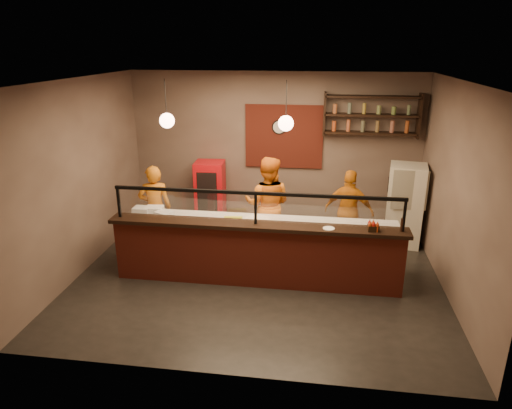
# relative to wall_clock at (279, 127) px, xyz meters

# --- Properties ---
(floor) EXTENTS (6.00, 6.00, 0.00)m
(floor) POSITION_rel_wall_clock_xyz_m (-0.10, -2.46, -2.10)
(floor) COLOR black
(floor) RESTS_ON ground
(ceiling) EXTENTS (6.00, 6.00, 0.00)m
(ceiling) POSITION_rel_wall_clock_xyz_m (-0.10, -2.46, 1.10)
(ceiling) COLOR #332C28
(ceiling) RESTS_ON wall_back
(wall_back) EXTENTS (6.00, 0.00, 6.00)m
(wall_back) POSITION_rel_wall_clock_xyz_m (-0.10, 0.04, -0.50)
(wall_back) COLOR #786358
(wall_back) RESTS_ON floor
(wall_left) EXTENTS (0.00, 5.00, 5.00)m
(wall_left) POSITION_rel_wall_clock_xyz_m (-3.10, -2.46, -0.50)
(wall_left) COLOR #786358
(wall_left) RESTS_ON floor
(wall_right) EXTENTS (0.00, 5.00, 5.00)m
(wall_right) POSITION_rel_wall_clock_xyz_m (2.90, -2.46, -0.50)
(wall_right) COLOR #786358
(wall_right) RESTS_ON floor
(wall_front) EXTENTS (6.00, 0.00, 6.00)m
(wall_front) POSITION_rel_wall_clock_xyz_m (-0.10, -4.96, -0.50)
(wall_front) COLOR #786358
(wall_front) RESTS_ON floor
(brick_patch) EXTENTS (1.60, 0.04, 1.30)m
(brick_patch) POSITION_rel_wall_clock_xyz_m (0.10, 0.01, -0.20)
(brick_patch) COLOR maroon
(brick_patch) RESTS_ON wall_back
(service_counter) EXTENTS (4.60, 0.25, 1.00)m
(service_counter) POSITION_rel_wall_clock_xyz_m (-0.10, -2.76, -1.60)
(service_counter) COLOR maroon
(service_counter) RESTS_ON floor
(counter_ledge) EXTENTS (4.70, 0.37, 0.06)m
(counter_ledge) POSITION_rel_wall_clock_xyz_m (-0.10, -2.76, -1.07)
(counter_ledge) COLOR black
(counter_ledge) RESTS_ON service_counter
(worktop_cabinet) EXTENTS (4.60, 0.75, 0.85)m
(worktop_cabinet) POSITION_rel_wall_clock_xyz_m (-0.10, -2.26, -1.68)
(worktop_cabinet) COLOR gray
(worktop_cabinet) RESTS_ON floor
(worktop) EXTENTS (4.60, 0.75, 0.05)m
(worktop) POSITION_rel_wall_clock_xyz_m (-0.10, -2.26, -1.23)
(worktop) COLOR silver
(worktop) RESTS_ON worktop_cabinet
(sneeze_guard) EXTENTS (4.50, 0.05, 0.52)m
(sneeze_guard) POSITION_rel_wall_clock_xyz_m (-0.10, -2.76, -0.73)
(sneeze_guard) COLOR white
(sneeze_guard) RESTS_ON counter_ledge
(wall_shelving) EXTENTS (1.84, 0.28, 0.85)m
(wall_shelving) POSITION_rel_wall_clock_xyz_m (1.80, -0.14, 0.30)
(wall_shelving) COLOR black
(wall_shelving) RESTS_ON wall_back
(wall_clock) EXTENTS (0.30, 0.04, 0.30)m
(wall_clock) POSITION_rel_wall_clock_xyz_m (0.00, 0.00, 0.00)
(wall_clock) COLOR black
(wall_clock) RESTS_ON wall_back
(pendant_left) EXTENTS (0.24, 0.24, 0.77)m
(pendant_left) POSITION_rel_wall_clock_xyz_m (-1.60, -2.26, 0.45)
(pendant_left) COLOR black
(pendant_left) RESTS_ON ceiling
(pendant_right) EXTENTS (0.24, 0.24, 0.77)m
(pendant_right) POSITION_rel_wall_clock_xyz_m (0.30, -2.26, 0.45)
(pendant_right) COLOR black
(pendant_right) RESTS_ON ceiling
(cook_left) EXTENTS (0.68, 0.54, 1.63)m
(cook_left) POSITION_rel_wall_clock_xyz_m (-2.15, -1.65, -1.28)
(cook_left) COLOR orange
(cook_left) RESTS_ON floor
(cook_mid) EXTENTS (0.92, 0.75, 1.80)m
(cook_mid) POSITION_rel_wall_clock_xyz_m (-0.07, -1.40, -1.20)
(cook_mid) COLOR orange
(cook_mid) RESTS_ON floor
(cook_right) EXTENTS (0.98, 0.61, 1.56)m
(cook_right) POSITION_rel_wall_clock_xyz_m (1.43, -1.22, -1.32)
(cook_right) COLOR #C86F12
(cook_right) RESTS_ON floor
(fridge) EXTENTS (0.75, 0.72, 1.58)m
(fridge) POSITION_rel_wall_clock_xyz_m (2.50, -0.76, -1.31)
(fridge) COLOR beige
(fridge) RESTS_ON floor
(red_cooler) EXTENTS (0.63, 0.58, 1.39)m
(red_cooler) POSITION_rel_wall_clock_xyz_m (-1.42, -0.31, -1.40)
(red_cooler) COLOR red
(red_cooler) RESTS_ON floor
(pizza_dough) EXTENTS (0.57, 0.57, 0.01)m
(pizza_dough) POSITION_rel_wall_clock_xyz_m (-0.15, -2.18, -1.19)
(pizza_dough) COLOR white
(pizza_dough) RESTS_ON worktop
(prep_tub_a) EXTENTS (0.28, 0.23, 0.14)m
(prep_tub_a) POSITION_rel_wall_clock_xyz_m (-2.17, -2.23, -1.13)
(prep_tub_a) COLOR silver
(prep_tub_a) RESTS_ON worktop
(prep_tub_b) EXTENTS (0.31, 0.26, 0.15)m
(prep_tub_b) POSITION_rel_wall_clock_xyz_m (-1.96, -2.19, -1.13)
(prep_tub_b) COLOR white
(prep_tub_b) RESTS_ON worktop
(prep_tub_c) EXTENTS (0.33, 0.31, 0.13)m
(prep_tub_c) POSITION_rel_wall_clock_xyz_m (-1.72, -2.37, -1.13)
(prep_tub_c) COLOR silver
(prep_tub_c) RESTS_ON worktop
(rolling_pin) EXTENTS (0.31, 0.09, 0.05)m
(rolling_pin) POSITION_rel_wall_clock_xyz_m (-0.56, -2.21, -1.17)
(rolling_pin) COLOR gold
(rolling_pin) RESTS_ON worktop
(condiment_caddy) EXTENTS (0.17, 0.14, 0.09)m
(condiment_caddy) POSITION_rel_wall_clock_xyz_m (1.68, -2.80, -1.00)
(condiment_caddy) COLOR black
(condiment_caddy) RESTS_ON counter_ledge
(pepper_mill) EXTENTS (0.05, 0.05, 0.21)m
(pepper_mill) POSITION_rel_wall_clock_xyz_m (2.10, -2.76, -0.94)
(pepper_mill) COLOR black
(pepper_mill) RESTS_ON counter_ledge
(small_plate) EXTENTS (0.21, 0.21, 0.01)m
(small_plate) POSITION_rel_wall_clock_xyz_m (1.03, -2.81, -1.03)
(small_plate) COLOR white
(small_plate) RESTS_ON counter_ledge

